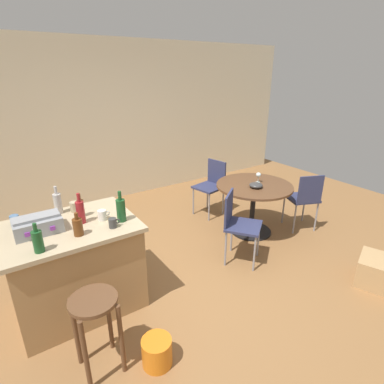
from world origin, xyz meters
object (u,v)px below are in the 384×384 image
at_px(wine_glass, 258,175).
at_px(folding_chair_left, 304,197).
at_px(bottle_2, 58,203).
at_px(cup_3, 75,207).
at_px(bottle_3, 121,210).
at_px(cup_0, 102,215).
at_px(cup_1, 15,221).
at_px(plastic_bucket, 157,352).
at_px(bottle_0, 78,227).
at_px(bottle_5, 81,208).
at_px(bottle_1, 80,212).
at_px(bottle_4, 38,241).
at_px(cup_2, 113,223).
at_px(folding_chair_near, 212,183).
at_px(toolbox, 38,224).
at_px(dining_table, 254,196).
at_px(serving_bowl, 256,185).
at_px(cardboard_box, 377,271).
at_px(wooden_stool, 96,318).
at_px(kitchen_island, 76,266).
at_px(folding_chair_far, 238,222).

bearing_deg(wine_glass, folding_chair_left, -35.30).
height_order(bottle_2, cup_3, bottle_2).
distance_m(bottle_3, cup_0, 0.20).
height_order(cup_1, plastic_bucket, cup_1).
height_order(bottle_0, bottle_5, bottle_5).
height_order(bottle_1, wine_glass, bottle_1).
distance_m(bottle_4, cup_2, 0.62).
relative_size(folding_chair_near, toolbox, 2.26).
relative_size(cup_3, plastic_bucket, 0.49).
relative_size(dining_table, wine_glass, 7.30).
bearing_deg(wine_glass, serving_bowl, -142.25).
distance_m(bottle_5, cup_3, 0.16).
bearing_deg(folding_chair_left, bottle_1, 176.20).
xyz_separation_m(cup_3, plastic_bucket, (0.19, -1.31, -0.82)).
bearing_deg(bottle_2, cup_2, -60.12).
relative_size(folding_chair_near, cup_0, 7.55).
relative_size(cup_1, cardboard_box, 0.27).
xyz_separation_m(folding_chair_near, bottle_1, (-2.26, -0.99, 0.48)).
distance_m(bottle_3, cup_3, 0.56).
relative_size(bottle_0, bottle_2, 0.75).
bearing_deg(cup_1, wooden_stool, -72.70).
bearing_deg(cup_3, cup_1, -178.51).
height_order(cup_1, wine_glass, cup_1).
relative_size(bottle_5, plastic_bucket, 0.96).
bearing_deg(kitchen_island, serving_bowl, 1.03).
bearing_deg(bottle_4, cup_1, 100.01).
xyz_separation_m(dining_table, cup_0, (-2.18, -0.20, 0.37)).
height_order(kitchen_island, cup_0, cup_0).
bearing_deg(bottle_4, folding_chair_far, 1.30).
distance_m(dining_table, plastic_bucket, 2.50).
bearing_deg(plastic_bucket, bottle_3, 82.14).
bearing_deg(cup_1, folding_chair_far, -13.66).
height_order(wooden_stool, cardboard_box, wooden_stool).
height_order(cup_0, cardboard_box, cup_0).
bearing_deg(plastic_bucket, toolbox, 118.20).
xyz_separation_m(folding_chair_near, bottle_2, (-2.39, -0.66, 0.48)).
distance_m(bottle_2, cup_2, 0.68).
xyz_separation_m(cup_3, serving_bowl, (2.28, -0.23, -0.17)).
relative_size(folding_chair_near, cardboard_box, 2.05).
height_order(bottle_3, cardboard_box, bottle_3).
height_order(wooden_stool, bottle_2, bottle_2).
bearing_deg(bottle_2, bottle_5, -50.23).
bearing_deg(folding_chair_near, bottle_0, -152.78).
distance_m(wooden_stool, bottle_5, 1.08).
height_order(bottle_5, cup_0, bottle_5).
distance_m(bottle_5, cup_2, 0.42).
relative_size(folding_chair_left, bottle_1, 2.99).
distance_m(cup_1, cardboard_box, 3.72).
bearing_deg(bottle_5, dining_table, 0.30).
relative_size(folding_chair_far, cup_2, 8.17).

